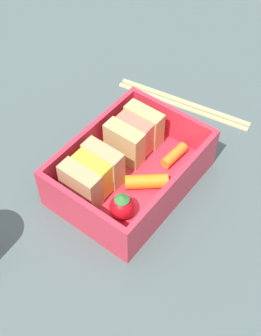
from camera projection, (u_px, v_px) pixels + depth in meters
The scene contains 9 objects.
ground_plane at pixel (130, 188), 54.64cm from camera, with size 120.00×120.00×2.00cm, color #4C5D5B.
bento_tray at pixel (130, 180), 53.40cm from camera, with size 16.73×12.14×1.20cm, color #DF2F43.
bento_rim at pixel (130, 164), 51.24cm from camera, with size 16.73×12.14×4.37cm.
sandwich_left at pixel (92, 174), 50.17cm from camera, with size 5.61×4.65×4.60cm.
sandwich_center_left at pixel (134, 134), 53.91cm from camera, with size 5.61×4.65×4.60cm.
strawberry_far_left at pixel (122, 206), 48.57cm from camera, with size 2.69×2.69×3.29cm.
carrot_stick_left at pixel (145, 183), 51.31cm from camera, with size 1.59×1.59×4.74cm, color orange.
carrot_stick_far_left at pixel (174, 155), 54.09cm from camera, with size 1.27×1.27×3.64cm, color orange.
chopstick_pair at pixel (183, 102), 61.89cm from camera, with size 4.69×18.47×0.70cm.
Camera 1 is at (-25.90, -19.93, 42.85)cm, focal length 50.00 mm.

